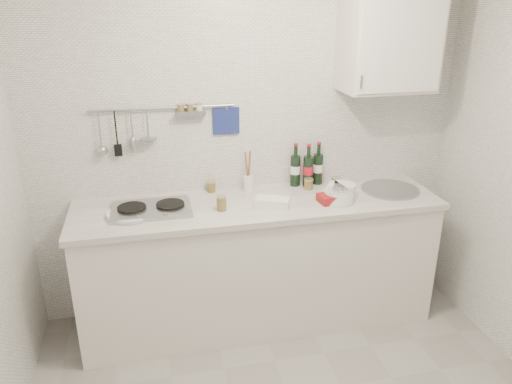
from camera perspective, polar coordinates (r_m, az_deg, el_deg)
The scene contains 14 objects.
back_wall at distance 3.48m, azimuth -0.81°, elevation 5.76°, with size 3.00×0.02×2.50m, color silver.
counter at distance 3.54m, azimuth 0.37°, elevation -8.39°, with size 2.44×0.64×0.96m.
wall_rail at distance 3.34m, azimuth -10.86°, elevation 7.78°, with size 0.98×0.09×0.34m.
wall_cabinet at distance 3.49m, azimuth 15.06°, elevation 16.78°, with size 0.60×0.38×0.70m.
plate_stack_hob at distance 3.21m, azimuth -14.20°, elevation -2.39°, with size 0.30×0.30×0.02m.
plate_stack_sink at distance 3.38m, azimuth 9.49°, elevation -0.08°, with size 0.25×0.23×0.11m.
wine_bottles at distance 3.58m, azimuth 5.88°, elevation 3.15°, with size 0.24×0.11×0.31m.
butter_dish at distance 3.22m, azimuth 1.91°, elevation -1.23°, with size 0.22×0.11×0.06m, color white.
strawberry_punnet at distance 3.33m, azimuth 8.31°, elevation -0.76°, with size 0.13×0.13×0.05m, color #AA1222.
utensil_crock at distance 3.49m, azimuth -0.89°, elevation 1.25°, with size 0.07×0.07×0.29m.
jar_a at distance 3.49m, azimuth -5.14°, elevation 0.66°, with size 0.06×0.06×0.08m.
jar_b at distance 3.54m, azimuth 6.01°, elevation 0.94°, with size 0.07×0.07×0.08m.
jar_c at distance 3.58m, azimuth 9.14°, elevation 1.06°, with size 0.07×0.07×0.09m.
jar_d at distance 3.18m, azimuth -3.96°, elevation -1.26°, with size 0.07×0.07×0.10m.
Camera 1 is at (-0.69, -1.88, 2.21)m, focal length 35.00 mm.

